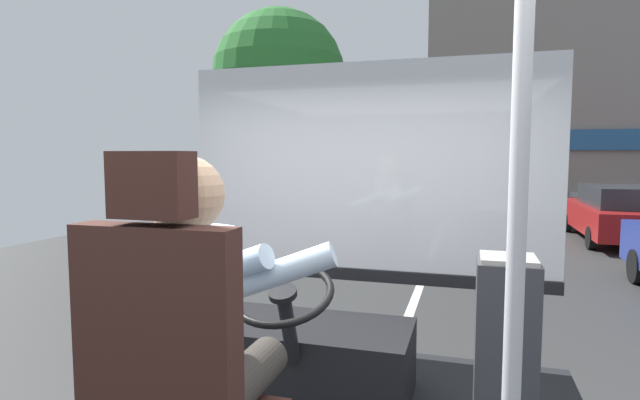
{
  "coord_description": "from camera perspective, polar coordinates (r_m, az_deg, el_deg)",
  "views": [
    {
      "loc": [
        0.67,
        -1.7,
        1.99
      ],
      "look_at": [
        -0.21,
        1.27,
        1.72
      ],
      "focal_mm": 27.99,
      "sensor_mm": 36.0,
      "label": 1
    }
  ],
  "objects": [
    {
      "name": "fare_box",
      "position": [
        2.43,
        20.38,
        -16.47
      ],
      "size": [
        0.26,
        0.27,
        0.89
      ],
      "color": "#333338",
      "rests_on": "bus_floor"
    },
    {
      "name": "parked_car_silver",
      "position": [
        18.37,
        28.41,
        0.48
      ],
      "size": [
        1.78,
        3.88,
        1.4
      ],
      "color": "silver",
      "rests_on": "ground"
    },
    {
      "name": "bus_driver",
      "position": [
        1.68,
        -13.75,
        -13.3
      ],
      "size": [
        0.79,
        0.59,
        0.85
      ],
      "color": "#332D28",
      "rests_on": "driver_seat"
    },
    {
      "name": "handrail_pole",
      "position": [
        1.27,
        21.46,
        -7.16
      ],
      "size": [
        0.04,
        0.04,
        2.12
      ],
      "color": "#B7B7BC",
      "rests_on": "bus_floor"
    },
    {
      "name": "windshield_panel",
      "position": [
        3.4,
        5.14,
        0.37
      ],
      "size": [
        2.5,
        0.08,
        1.48
      ],
      "color": "silver"
    },
    {
      "name": "ground",
      "position": [
        10.71,
        12.78,
        -5.91
      ],
      "size": [
        18.0,
        44.0,
        0.06
      ],
      "color": "#323232"
    },
    {
      "name": "steering_console",
      "position": [
        2.87,
        -1.18,
        -17.51
      ],
      "size": [
        1.1,
        0.94,
        0.79
      ],
      "color": "black",
      "rests_on": "bus_floor"
    },
    {
      "name": "street_tree",
      "position": [
        12.24,
        -4.69,
        13.84
      ],
      "size": [
        3.13,
        3.13,
        5.44
      ],
      "color": "#4C3828",
      "rests_on": "ground"
    },
    {
      "name": "shop_building",
      "position": [
        19.59,
        32.2,
        9.02
      ],
      "size": [
        12.94,
        4.83,
        7.22
      ],
      "color": "gray",
      "rests_on": "ground"
    },
    {
      "name": "parked_car_red",
      "position": [
        13.48,
        31.48,
        -1.3
      ],
      "size": [
        2.02,
        4.17,
        1.3
      ],
      "color": "maroon",
      "rests_on": "ground"
    }
  ]
}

